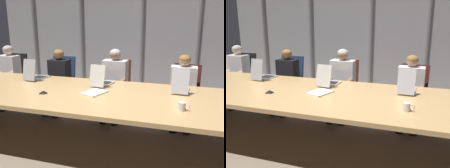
% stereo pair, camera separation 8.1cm
% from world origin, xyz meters
% --- Properties ---
extents(ground_plane, '(13.63, 13.63, 0.00)m').
position_xyz_m(ground_plane, '(0.00, 0.00, 0.00)').
color(ground_plane, '#7F705B').
extents(conference_table, '(5.00, 1.44, 0.73)m').
position_xyz_m(conference_table, '(0.00, 0.00, 0.61)').
color(conference_table, tan).
rests_on(conference_table, ground_plane).
extents(curtain_backdrop, '(6.82, 0.17, 2.66)m').
position_xyz_m(curtain_backdrop, '(0.00, 2.84, 1.33)').
color(curtain_backdrop, '#9999A0').
rests_on(curtain_backdrop, ground_plane).
extents(laptop_left_mid, '(0.27, 0.42, 0.33)m').
position_xyz_m(laptop_left_mid, '(-1.11, 0.44, 0.79)').
color(laptop_left_mid, '#A8ADB7').
rests_on(laptop_left_mid, conference_table).
extents(laptop_center, '(0.27, 0.42, 0.31)m').
position_xyz_m(laptop_center, '(-0.02, 0.40, 0.79)').
color(laptop_center, beige).
rests_on(laptop_center, conference_table).
extents(laptop_right_mid, '(0.23, 0.43, 0.33)m').
position_xyz_m(laptop_right_mid, '(1.06, 0.40, 0.79)').
color(laptop_right_mid, '#BCBCC1').
rests_on(laptop_right_mid, conference_table).
extents(office_chair_left_end, '(0.60, 0.60, 0.97)m').
position_xyz_m(office_chair_left_end, '(-2.13, 1.18, 0.36)').
color(office_chair_left_end, black).
rests_on(office_chair_left_end, ground_plane).
extents(office_chair_left_mid, '(0.60, 0.60, 0.96)m').
position_xyz_m(office_chair_left_mid, '(-1.09, 1.18, 0.36)').
color(office_chair_left_mid, navy).
rests_on(office_chair_left_mid, ground_plane).
extents(office_chair_center, '(0.60, 0.60, 0.95)m').
position_xyz_m(office_chair_center, '(-0.02, 1.18, 0.35)').
color(office_chair_center, '#511E19').
rests_on(office_chair_center, ground_plane).
extents(office_chair_right_mid, '(0.60, 0.61, 0.93)m').
position_xyz_m(office_chair_right_mid, '(1.10, 1.17, 0.35)').
color(office_chair_right_mid, '#511E19').
rests_on(office_chair_right_mid, ground_plane).
extents(person_left_end, '(0.40, 0.57, 1.15)m').
position_xyz_m(person_left_end, '(-2.13, 1.01, 0.65)').
color(person_left_end, silver).
rests_on(person_left_end, ground_plane).
extents(person_left_mid, '(0.38, 0.56, 1.12)m').
position_xyz_m(person_left_mid, '(-1.07, 1.01, 0.63)').
color(person_left_mid, black).
rests_on(person_left_mid, ground_plane).
extents(person_center, '(0.41, 0.55, 1.16)m').
position_xyz_m(person_center, '(-0.02, 1.02, 0.66)').
color(person_center, silver).
rests_on(person_center, ground_plane).
extents(person_right_mid, '(0.40, 0.55, 1.11)m').
position_xyz_m(person_right_mid, '(1.08, 1.01, 0.63)').
color(person_right_mid, silver).
rests_on(person_right_mid, ground_plane).
extents(coffee_mug_far, '(0.12, 0.08, 0.09)m').
position_xyz_m(coffee_mug_far, '(1.11, -0.31, 0.78)').
color(coffee_mug_far, white).
rests_on(coffee_mug_far, conference_table).
extents(conference_mic_middle, '(0.11, 0.11, 0.03)m').
position_xyz_m(conference_mic_middle, '(-0.60, -0.19, 0.75)').
color(conference_mic_middle, black).
rests_on(conference_mic_middle, conference_table).
extents(spiral_notepad, '(0.31, 0.36, 0.03)m').
position_xyz_m(spiral_notepad, '(0.02, 0.00, 0.74)').
color(spiral_notepad, silver).
rests_on(spiral_notepad, conference_table).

